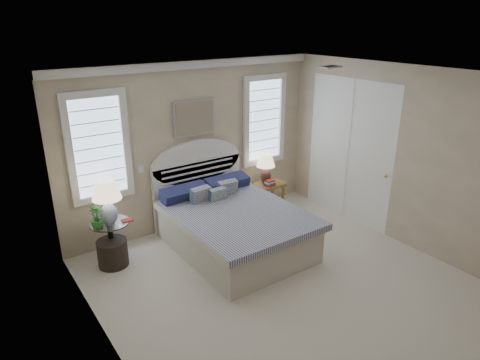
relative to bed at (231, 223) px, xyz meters
name	(u,v)px	position (x,y,z in m)	size (l,w,h in m)	color
floor	(294,291)	(0.00, -1.46, -0.39)	(4.50, 5.00, 0.01)	beige
ceiling	(305,78)	(0.00, -1.46, 2.31)	(4.50, 5.00, 0.01)	white
wall_back	(195,146)	(0.00, 1.04, 0.96)	(4.50, 0.02, 2.70)	tan
wall_left	(112,251)	(-2.25, -1.46, 0.96)	(0.02, 5.00, 2.70)	tan
wall_right	(414,161)	(2.25, -1.46, 0.96)	(0.02, 5.00, 2.70)	tan
crown_molding	(193,65)	(0.00, 1.00, 2.25)	(4.50, 0.08, 0.12)	white
hvac_vent	(330,67)	(1.20, -0.66, 2.29)	(0.30, 0.20, 0.02)	#B2B2B2
switch_plate	(141,169)	(-0.95, 1.03, 0.76)	(0.08, 0.01, 0.12)	white
window_left	(98,147)	(-1.55, 1.02, 1.21)	(0.90, 0.06, 1.60)	silver
window_right	(264,120)	(1.40, 1.02, 1.21)	(0.90, 0.06, 1.60)	silver
painting	(195,118)	(0.00, 1.00, 1.43)	(0.74, 0.04, 0.58)	silver
closet_door	(349,151)	(2.23, -0.26, 0.81)	(0.02, 1.80, 2.40)	white
bed	(231,223)	(0.00, 0.00, 0.00)	(1.72, 2.28, 1.47)	beige
side_table_left	(111,238)	(-1.65, 0.59, 0.00)	(0.56, 0.56, 0.63)	black
nightstand_right	(269,190)	(1.30, 0.69, 0.00)	(0.50, 0.40, 0.53)	olive
floor_pot	(113,253)	(-1.68, 0.50, -0.19)	(0.42, 0.42, 0.39)	black
lamp_left	(107,197)	(-1.65, 0.54, 0.64)	(0.45, 0.45, 0.65)	silver
lamp_right	(266,165)	(1.25, 0.75, 0.47)	(0.33, 0.33, 0.53)	black
potted_plant	(97,218)	(-1.84, 0.48, 0.41)	(0.19, 0.19, 0.33)	#34752E
books_left	(127,220)	(-1.43, 0.48, 0.25)	(0.16, 0.11, 0.02)	maroon
books_right	(270,183)	(1.22, 0.59, 0.19)	(0.19, 0.14, 0.10)	maroon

